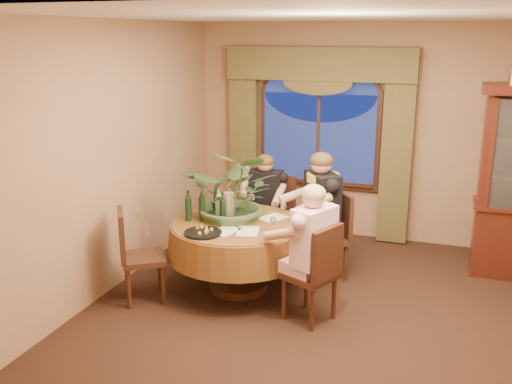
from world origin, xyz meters
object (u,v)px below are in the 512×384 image
(chair_right, at_px, (310,272))
(wine_bottle_2, at_px, (217,198))
(centerpiece_plant, at_px, (235,158))
(chair_front_left, at_px, (143,256))
(person_scarf, at_px, (322,217))
(chair_back, at_px, (274,217))
(person_pink, at_px, (314,254))
(chair_back_right, at_px, (326,237))
(wine_bottle_0, at_px, (219,205))
(wine_bottle_4, at_px, (202,205))
(wine_bottle_1, at_px, (188,206))
(stoneware_vase, at_px, (229,205))
(wine_bottle_5, at_px, (223,208))
(wine_bottle_3, at_px, (201,201))
(dining_table, at_px, (238,256))
(olive_bowl, at_px, (240,222))
(person_back, at_px, (265,205))

(chair_right, bearing_deg, wine_bottle_2, 86.80)
(centerpiece_plant, bearing_deg, chair_front_left, -136.43)
(person_scarf, bearing_deg, chair_back, 17.25)
(centerpiece_plant, bearing_deg, person_pink, -29.77)
(chair_back_right, bearing_deg, person_scarf, 103.61)
(chair_front_left, bearing_deg, chair_right, 61.11)
(wine_bottle_0, bearing_deg, wine_bottle_2, 117.83)
(wine_bottle_4, bearing_deg, wine_bottle_1, -158.89)
(stoneware_vase, bearing_deg, wine_bottle_2, 149.86)
(stoneware_vase, height_order, wine_bottle_5, wine_bottle_5)
(wine_bottle_3, bearing_deg, centerpiece_plant, 11.35)
(wine_bottle_0, bearing_deg, wine_bottle_5, -44.74)
(chair_right, relative_size, chair_back, 1.00)
(chair_back, height_order, chair_front_left, same)
(chair_right, relative_size, chair_front_left, 1.00)
(centerpiece_plant, bearing_deg, dining_table, -61.07)
(chair_back_right, relative_size, wine_bottle_5, 2.91)
(wine_bottle_1, relative_size, wine_bottle_2, 1.00)
(olive_bowl, height_order, wine_bottle_2, wine_bottle_2)
(person_scarf, height_order, olive_bowl, person_scarf)
(chair_front_left, bearing_deg, wine_bottle_5, 92.32)
(chair_back_right, distance_m, wine_bottle_5, 1.24)
(chair_right, xyz_separation_m, olive_bowl, (-0.84, 0.37, 0.29))
(centerpiece_plant, bearing_deg, chair_right, -29.73)
(dining_table, xyz_separation_m, wine_bottle_3, (-0.46, 0.07, 0.54))
(chair_front_left, relative_size, wine_bottle_2, 2.91)
(stoneware_vase, bearing_deg, dining_table, -40.52)
(wine_bottle_2, bearing_deg, person_scarf, 16.14)
(dining_table, distance_m, chair_back_right, 1.02)
(person_back, xyz_separation_m, wine_bottle_1, (-0.48, -1.13, 0.28))
(dining_table, bearing_deg, chair_back_right, 37.04)
(chair_right, bearing_deg, wine_bottle_1, 102.70)
(chair_back, distance_m, wine_bottle_1, 1.39)
(chair_front_left, xyz_separation_m, person_scarf, (1.58, 1.11, 0.24))
(stoneware_vase, bearing_deg, wine_bottle_0, -125.63)
(chair_back_right, xyz_separation_m, chair_back, (-0.75, 0.48, 0.00))
(wine_bottle_0, bearing_deg, chair_right, -21.17)
(person_scarf, relative_size, wine_bottle_2, 4.39)
(wine_bottle_5, bearing_deg, chair_right, -18.64)
(chair_right, distance_m, stoneware_vase, 1.23)
(chair_right, bearing_deg, wine_bottle_5, 95.87)
(chair_back, relative_size, wine_bottle_0, 2.91)
(wine_bottle_0, relative_size, wine_bottle_2, 1.00)
(chair_right, bearing_deg, chair_front_left, 119.72)
(person_pink, distance_m, wine_bottle_2, 1.44)
(centerpiece_plant, xyz_separation_m, wine_bottle_3, (-0.37, -0.08, -0.48))
(wine_bottle_1, height_order, wine_bottle_5, same)
(person_pink, relative_size, wine_bottle_5, 4.08)
(chair_right, height_order, centerpiece_plant, centerpiece_plant)
(chair_right, relative_size, person_pink, 0.71)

